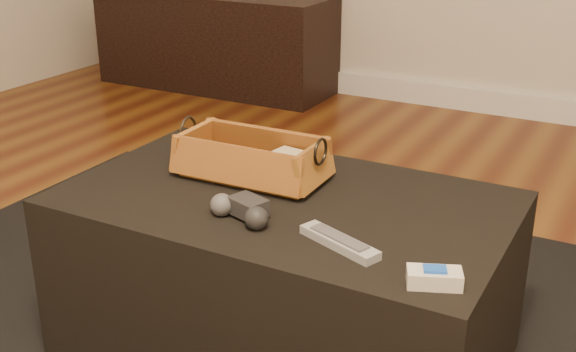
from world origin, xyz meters
The scene contains 9 objects.
baseboard centered at (0.00, 2.73, 0.06)m, with size 5.00×0.04×0.12m, color white.
media_cabinet centered at (-1.48, 2.51, 0.27)m, with size 1.36×0.45×0.53m, color black.
ottoman centered at (0.10, 0.43, 0.22)m, with size 1.00×0.60×0.42m, color black.
tv_remote centered at (-0.04, 0.48, 0.45)m, with size 0.19×0.04×0.02m, color black.
cloth_bundle centered at (0.07, 0.52, 0.47)m, with size 0.10×0.07×0.05m, color #C4B088.
wicker_basket centered at (-0.02, 0.49, 0.47)m, with size 0.37×0.20×0.13m.
game_controller centered at (0.09, 0.28, 0.46)m, with size 0.16×0.11×0.05m.
silver_remote centered at (0.31, 0.26, 0.44)m, with size 0.19×0.11×0.02m.
cream_gadget centered at (0.52, 0.21, 0.45)m, with size 0.11×0.08×0.04m.
Camera 1 is at (0.82, -0.88, 1.08)m, focal length 45.00 mm.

